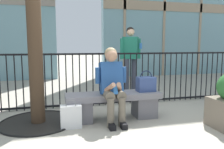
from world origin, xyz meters
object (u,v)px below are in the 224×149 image
(handbag_on_bench, at_px, (146,84))
(bystander_at_railing, at_px, (130,55))
(seated_person_with_phone, at_px, (112,83))
(shopping_bag, at_px, (71,116))
(stone_bench, at_px, (113,103))

(handbag_on_bench, bearing_deg, bystander_at_railing, 79.23)
(seated_person_with_phone, height_order, shopping_bag, seated_person_with_phone)
(seated_person_with_phone, relative_size, handbag_on_bench, 3.31)
(stone_bench, height_order, handbag_on_bench, handbag_on_bench)
(seated_person_with_phone, distance_m, shopping_bag, 0.83)
(seated_person_with_phone, relative_size, bystander_at_railing, 0.71)
(handbag_on_bench, xyz_separation_m, bystander_at_railing, (0.36, 1.91, 0.42))
(seated_person_with_phone, distance_m, handbag_on_bench, 0.65)
(handbag_on_bench, height_order, shopping_bag, handbag_on_bench)
(seated_person_with_phone, bearing_deg, bystander_at_railing, 63.82)
(stone_bench, distance_m, seated_person_with_phone, 0.40)
(stone_bench, distance_m, shopping_bag, 0.78)
(stone_bench, bearing_deg, shopping_bag, -161.07)
(handbag_on_bench, bearing_deg, stone_bench, 179.01)
(handbag_on_bench, bearing_deg, shopping_bag, -169.60)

